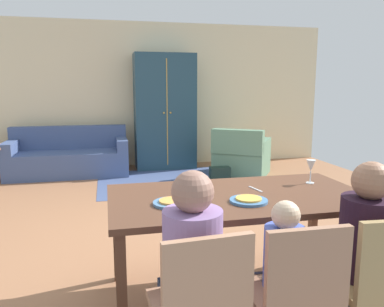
# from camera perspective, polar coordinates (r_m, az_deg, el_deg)

# --- Properties ---
(ground_plane) EXTENTS (7.08, 6.31, 0.02)m
(ground_plane) POSITION_cam_1_polar(r_m,az_deg,el_deg) (4.52, -2.12, -9.64)
(ground_plane) COLOR #966444
(back_wall) EXTENTS (7.08, 0.10, 2.70)m
(back_wall) POSITION_cam_1_polar(r_m,az_deg,el_deg) (7.43, -6.83, 8.69)
(back_wall) COLOR beige
(back_wall) RESTS_ON ground_plane
(dining_table) EXTENTS (1.81, 0.97, 0.76)m
(dining_table) POSITION_cam_1_polar(r_m,az_deg,el_deg) (2.72, 7.06, -7.52)
(dining_table) COLOR #553322
(dining_table) RESTS_ON ground_plane
(plate_near_man) EXTENTS (0.25, 0.25, 0.02)m
(plate_near_man) POSITION_cam_1_polar(r_m,az_deg,el_deg) (2.46, -2.97, -7.43)
(plate_near_man) COLOR #4F7CA9
(plate_near_man) RESTS_ON dining_table
(pizza_near_man) EXTENTS (0.17, 0.17, 0.01)m
(pizza_near_man) POSITION_cam_1_polar(r_m,az_deg,el_deg) (2.46, -2.97, -7.09)
(pizza_near_man) COLOR gold
(pizza_near_man) RESTS_ON plate_near_man
(plate_near_child) EXTENTS (0.25, 0.25, 0.02)m
(plate_near_child) POSITION_cam_1_polar(r_m,az_deg,el_deg) (2.54, 8.48, -7.01)
(plate_near_child) COLOR teal
(plate_near_child) RESTS_ON dining_table
(pizza_near_child) EXTENTS (0.17, 0.17, 0.01)m
(pizza_near_child) POSITION_cam_1_polar(r_m,az_deg,el_deg) (2.53, 8.49, -6.69)
(pizza_near_child) COLOR gold
(pizza_near_child) RESTS_ON plate_near_child
(wine_glass) EXTENTS (0.07, 0.07, 0.19)m
(wine_glass) POSITION_cam_1_polar(r_m,az_deg,el_deg) (3.10, 17.38, -1.89)
(wine_glass) COLOR silver
(wine_glass) RESTS_ON dining_table
(fork) EXTENTS (0.03, 0.15, 0.01)m
(fork) POSITION_cam_1_polar(r_m,az_deg,el_deg) (2.58, 1.75, -6.78)
(fork) COLOR silver
(fork) RESTS_ON dining_table
(knife) EXTENTS (0.05, 0.17, 0.01)m
(knife) POSITION_cam_1_polar(r_m,az_deg,el_deg) (2.85, 9.50, -5.29)
(knife) COLOR silver
(knife) RESTS_ON dining_table
(dining_chair_man) EXTENTS (0.45, 0.45, 0.87)m
(dining_chair_man) POSITION_cam_1_polar(r_m,az_deg,el_deg) (1.93, 1.27, -21.70)
(dining_chair_man) COLOR tan
(dining_chair_man) RESTS_ON ground_plane
(person_man) EXTENTS (0.30, 0.41, 1.11)m
(person_man) POSITION_cam_1_polar(r_m,az_deg,el_deg) (2.06, -0.22, -18.74)
(person_man) COLOR navy
(person_man) RESTS_ON ground_plane
(dining_chair_child) EXTENTS (0.43, 0.43, 0.87)m
(dining_chair_child) POSITION_cam_1_polar(r_m,az_deg,el_deg) (2.09, 15.23, -19.44)
(dining_chair_child) COLOR #A37357
(dining_chair_child) RESTS_ON ground_plane
(person_child) EXTENTS (0.22, 0.29, 0.92)m
(person_child) POSITION_cam_1_polar(r_m,az_deg,el_deg) (2.25, 13.06, -18.80)
(person_child) COLOR #2E3443
(person_child) RESTS_ON ground_plane
(dining_chair_woman) EXTENTS (0.45, 0.45, 0.87)m
(dining_chair_woman) POSITION_cam_1_polar(r_m,az_deg,el_deg) (2.34, 26.40, -16.79)
(dining_chair_woman) COLOR #A38453
(dining_chair_woman) RESTS_ON ground_plane
(person_woman) EXTENTS (0.30, 0.41, 1.11)m
(person_woman) POSITION_cam_1_polar(r_m,az_deg,el_deg) (2.46, 23.98, -14.73)
(person_woman) COLOR #334248
(person_woman) RESTS_ON ground_plane
(area_rug) EXTENTS (2.60, 1.80, 0.01)m
(area_rug) POSITION_cam_1_polar(r_m,az_deg,el_deg) (6.21, -1.90, -4.03)
(area_rug) COLOR #41517B
(area_rug) RESTS_ON ground_plane
(couch) EXTENTS (1.99, 0.86, 0.82)m
(couch) POSITION_cam_1_polar(r_m,az_deg,el_deg) (6.92, -17.96, -0.56)
(couch) COLOR #415484
(couch) RESTS_ON ground_plane
(armchair) EXTENTS (1.18, 1.19, 0.82)m
(armchair) POSITION_cam_1_polar(r_m,az_deg,el_deg) (6.59, 7.39, -0.50)
(armchair) COLOR slate
(armchair) RESTS_ON ground_plane
(armoire) EXTENTS (1.10, 0.59, 2.10)m
(armoire) POSITION_cam_1_polar(r_m,az_deg,el_deg) (7.10, -4.11, 6.25)
(armoire) COLOR #224151
(armoire) RESTS_ON ground_plane
(handbag) EXTENTS (0.32, 0.16, 0.26)m
(handbag) POSITION_cam_1_polar(r_m,az_deg,el_deg) (6.04, 4.19, -3.23)
(handbag) COLOR black
(handbag) RESTS_ON ground_plane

